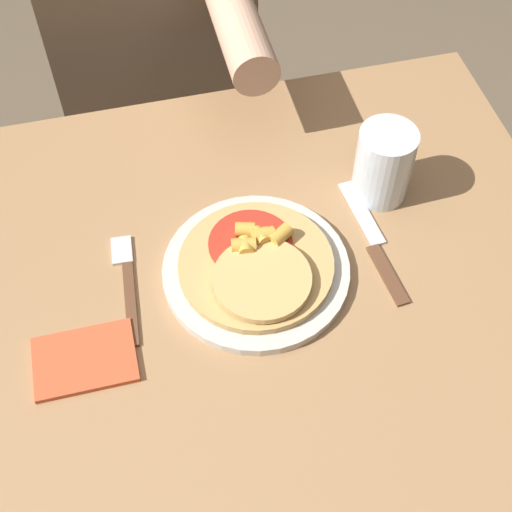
{
  "coord_description": "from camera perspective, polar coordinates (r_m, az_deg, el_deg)",
  "views": [
    {
      "loc": [
        -0.08,
        -0.5,
        1.56
      ],
      "look_at": [
        0.04,
        0.03,
        0.81
      ],
      "focal_mm": 50.0,
      "sensor_mm": 36.0,
      "label": 1
    }
  ],
  "objects": [
    {
      "name": "plate",
      "position": [
        0.96,
        -0.0,
        -1.15
      ],
      "size": [
        0.25,
        0.25,
        0.01
      ],
      "color": "beige",
      "rests_on": "dining_table"
    },
    {
      "name": "person_diner",
      "position": [
        1.44,
        -8.5,
        18.06
      ],
      "size": [
        0.38,
        0.52,
        1.23
      ],
      "color": "#2D2D38",
      "rests_on": "ground_plane"
    },
    {
      "name": "drinking_glass",
      "position": [
        1.02,
        10.16,
        7.25
      ],
      "size": [
        0.08,
        0.08,
        0.12
      ],
      "color": "silver",
      "rests_on": "dining_table"
    },
    {
      "name": "fork",
      "position": [
        0.97,
        -10.29,
        -1.97
      ],
      "size": [
        0.03,
        0.18,
        0.0
      ],
      "color": "brown",
      "rests_on": "dining_table"
    },
    {
      "name": "pizza",
      "position": [
        0.94,
        0.09,
        -0.64
      ],
      "size": [
        0.21,
        0.21,
        0.04
      ],
      "color": "tan",
      "rests_on": "plate"
    },
    {
      "name": "knife",
      "position": [
        1.0,
        9.41,
        1.09
      ],
      "size": [
        0.03,
        0.22,
        0.0
      ],
      "color": "brown",
      "rests_on": "dining_table"
    },
    {
      "name": "dining_table",
      "position": [
        1.06,
        -2.03,
        -7.17
      ],
      "size": [
        0.98,
        0.79,
        0.77
      ],
      "color": "#9E754C",
      "rests_on": "ground_plane"
    },
    {
      "name": "ground_plane",
      "position": [
        1.64,
        -1.36,
        -17.74
      ],
      "size": [
        8.0,
        8.0,
        0.0
      ],
      "primitive_type": "plane",
      "color": "brown"
    },
    {
      "name": "napkin",
      "position": [
        0.92,
        -13.54,
        -8.06
      ],
      "size": [
        0.13,
        0.09,
        0.01
      ],
      "color": "#C6512D",
      "rests_on": "dining_table"
    }
  ]
}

